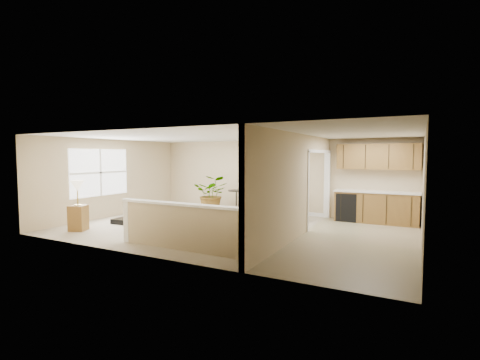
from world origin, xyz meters
The scene contains 20 objects.
floor centered at (0.00, 0.00, 0.00)m, with size 9.00×9.00×0.00m, color tan.
back_wall centered at (0.00, 3.00, 1.25)m, with size 9.00×0.04×2.50m, color #C8B288.
front_wall centered at (0.00, -3.00, 1.25)m, with size 9.00×0.04×2.50m, color #C8B288.
left_wall centered at (-4.50, 0.00, 1.25)m, with size 0.04×6.00×2.50m, color #C8B288.
right_wall centered at (4.50, 0.00, 1.25)m, with size 0.04×6.00×2.50m, color #C8B288.
ceiling centered at (0.00, 0.00, 2.50)m, with size 9.00×6.00×0.04m, color silver.
kitchen_vinyl centered at (3.15, 0.00, 0.00)m, with size 2.70×6.00×0.01m, color gray.
interior_partition centered at (1.80, 0.25, 1.22)m, with size 0.18×5.99×2.50m.
pony_half_wall centered at (0.08, -2.30, 0.52)m, with size 3.42×0.22×1.00m.
left_window centered at (-4.49, -0.50, 1.45)m, with size 0.05×2.15×1.45m, color white.
wall_art_left centered at (-0.95, 2.97, 1.75)m, with size 0.48×0.04×0.58m.
wall_mirror centered at (0.30, 2.97, 1.80)m, with size 0.55×0.04×0.55m.
kitchen_cabinets centered at (3.19, 2.73, 0.87)m, with size 2.36×0.65×2.33m.
piano centered at (-2.89, -0.25, 0.55)m, with size 1.70×1.76×1.31m.
piano_bench centered at (-1.74, -0.20, 0.27)m, with size 0.41×0.82×0.54m, color black.
loveseat centered at (0.10, 2.29, 0.34)m, with size 1.71×1.12×0.91m.
accent_table centered at (-1.11, 2.25, 0.52)m, with size 0.56×0.56×0.81m.
palm_plant centered at (-2.00, 2.14, 0.64)m, with size 1.43×1.33×1.30m.
small_plant centered at (1.32, 2.00, 0.22)m, with size 0.35×0.35×0.51m.
lamp_stand centered at (-3.55, -2.03, 0.56)m, with size 0.51×0.51×1.33m.
Camera 1 is at (4.43, -8.10, 1.97)m, focal length 26.00 mm.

